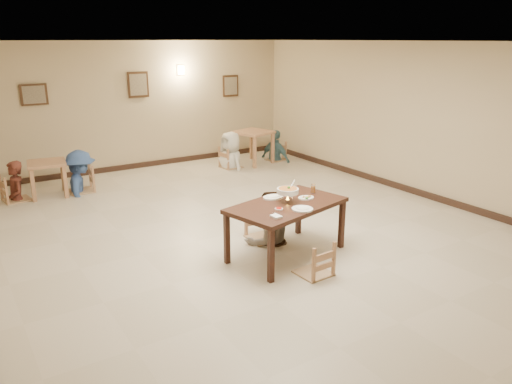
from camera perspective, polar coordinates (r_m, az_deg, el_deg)
floor at (r=8.28m, az=-1.30°, el=-4.39°), size 10.00×10.00×0.00m
ceiling at (r=7.71m, az=-1.45°, el=16.84°), size 10.00×10.00×0.00m
wall_back at (r=12.36m, az=-13.67°, el=9.52°), size 10.00×0.00×10.00m
wall_right at (r=10.47m, az=17.87°, el=7.88°), size 0.00×10.00×10.00m
baseboard_back at (r=12.59m, az=-13.16°, el=3.00°), size 8.00×0.06×0.12m
baseboard_right at (r=10.76m, az=17.08°, el=0.29°), size 0.06×10.00×0.12m
picture_a at (r=11.74m, az=-24.04°, el=10.13°), size 0.55×0.04×0.45m
picture_b at (r=12.30m, az=-13.31°, el=11.85°), size 0.50×0.04×0.60m
picture_c at (r=13.35m, az=-2.92°, el=12.02°), size 0.45×0.04×0.55m
wall_sconce at (r=12.69m, az=-8.61°, el=13.62°), size 0.16×0.05×0.22m
main_table at (r=7.13m, az=3.54°, el=-1.92°), size 1.87×1.32×0.80m
chair_far at (r=7.77m, az=0.95°, el=-1.82°), size 0.48×0.48×1.03m
chair_near at (r=6.67m, az=6.70°, el=-5.77°), size 0.43×0.43×0.91m
main_diner at (r=7.58m, az=1.47°, el=0.05°), size 0.86×0.70×1.63m
curry_warmer at (r=7.12m, az=3.65°, el=0.12°), size 0.35×0.31×0.28m
rice_plate_far at (r=7.33m, az=1.99°, el=-0.57°), size 0.32×0.32×0.07m
rice_plate_near at (r=6.85m, az=5.32°, el=-1.92°), size 0.29×0.29×0.07m
fried_plate at (r=7.33m, az=5.73°, el=-0.62°), size 0.25×0.25×0.05m
chili_dish at (r=6.84m, az=2.63°, el=-1.93°), size 0.11×0.11×0.02m
napkin_cutlery at (r=6.55m, az=2.31°, el=-2.80°), size 0.14×0.22×0.03m
drink_glass at (r=7.61m, az=6.55°, el=0.38°), size 0.07×0.07×0.14m
bg_table_left at (r=10.74m, az=-22.77°, el=2.52°), size 0.80×0.80×0.71m
bg_table_right at (r=12.55m, az=-0.35°, el=6.35°), size 1.04×1.04×0.83m
bg_chair_ll at (r=10.71m, az=-25.94°, el=1.68°), size 0.47×0.47×1.00m
bg_chair_lr at (r=10.83m, az=-19.55°, el=2.72°), size 0.50×0.50×1.06m
bg_chair_rl at (r=12.19m, az=-2.92°, el=5.00°), size 0.45×0.45×0.96m
bg_chair_rr at (r=12.95m, az=2.27°, el=5.62°), size 0.43×0.43×0.91m
bg_diner_a at (r=10.65m, az=-26.14°, el=3.16°), size 0.43×0.61×1.57m
bg_diner_b at (r=10.76m, az=-19.74°, el=4.49°), size 0.92×1.25×1.74m
bg_diner_c at (r=12.11m, az=-2.95°, el=6.90°), size 0.61×0.90×1.78m
bg_diner_d at (r=12.89m, az=2.29°, el=7.09°), size 0.60×0.99×1.58m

